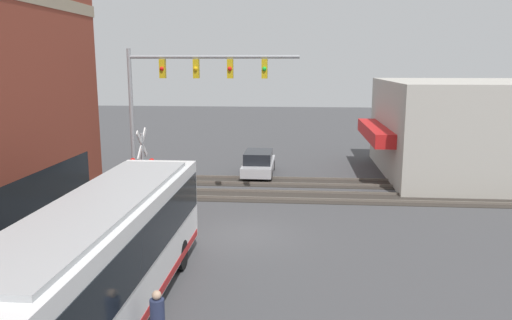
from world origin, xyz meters
TOP-DOWN VIEW (x-y plane):
  - ground_plane at (0.00, 0.00)m, footprint 120.00×120.00m
  - shop_building at (12.08, -12.34)m, footprint 11.60×10.96m
  - city_bus at (-7.36, 2.80)m, footprint 11.99×2.59m
  - traffic_signal_gantry at (4.71, 3.33)m, footprint 0.42×8.24m
  - crossing_signal at (3.31, 5.04)m, footprint 1.41×1.18m
  - rail_track_near at (6.00, 0.00)m, footprint 2.60×60.00m
  - rail_track_far at (9.20, 0.00)m, footprint 2.60×60.00m
  - parked_car_silver at (10.96, 0.20)m, footprint 4.68×1.82m

SIDE VIEW (x-z plane):
  - ground_plane at x=0.00m, z-range 0.00..0.00m
  - rail_track_near at x=6.00m, z-range -0.05..0.10m
  - rail_track_far at x=9.20m, z-range -0.05..0.10m
  - parked_car_silver at x=10.96m, z-range -0.05..1.46m
  - city_bus at x=-7.36m, z-range 0.18..3.58m
  - crossing_signal at x=3.31m, z-range 0.39..4.20m
  - shop_building at x=12.08m, z-range 0.00..5.75m
  - traffic_signal_gantry at x=4.71m, z-range 1.92..9.40m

